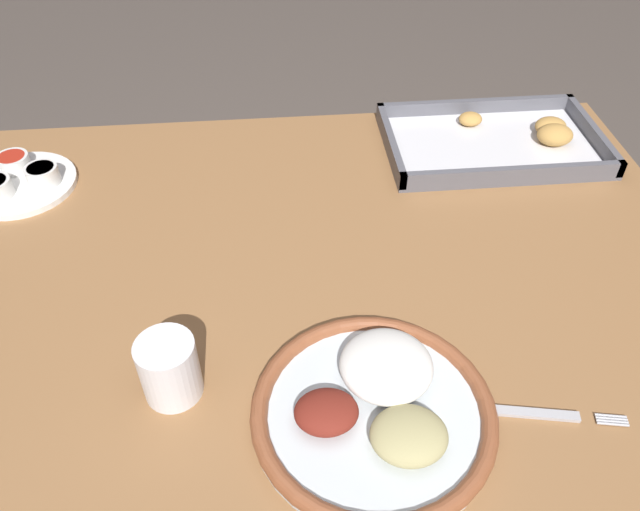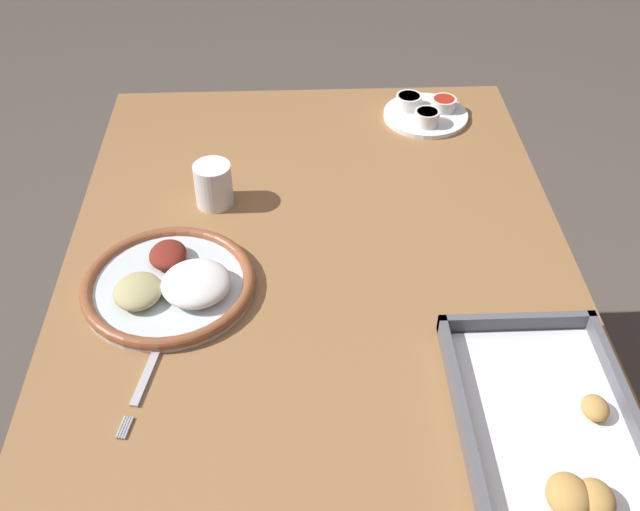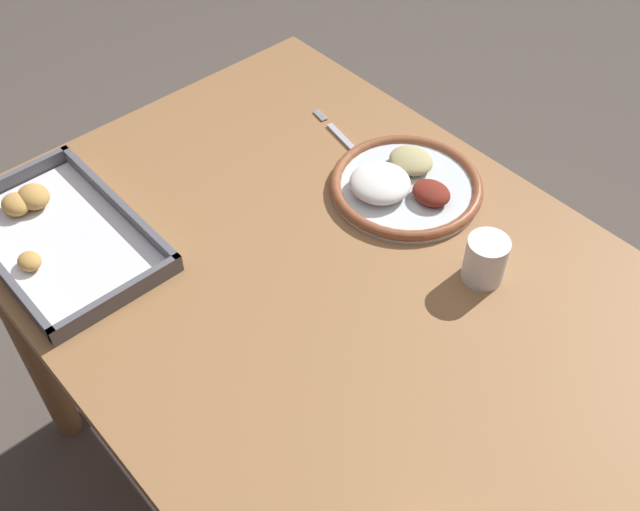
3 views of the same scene
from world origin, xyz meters
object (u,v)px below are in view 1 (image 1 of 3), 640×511
Objects in this scene: drinking_cup at (169,369)px; fork at (530,413)px; dinner_plate at (375,407)px; saucer_plate at (18,180)px; baking_tray at (500,140)px.

fork is at bearing -10.00° from drinking_cup.
fork is (0.17, -0.02, -0.01)m from dinner_plate.
drinking_cup is (0.28, -0.43, 0.03)m from saucer_plate.
dinner_plate is at bearing -174.48° from fork.
dinner_plate is 0.61m from baking_tray.
baking_tray is at bearing 59.68° from dinner_plate.
saucer_plate is 0.47× the size of baking_tray.
drinking_cup reaches higher than baking_tray.
saucer_plate is 2.20× the size of drinking_cup.
saucer_plate is (-0.69, 0.50, 0.01)m from fork.
drinking_cup is at bearing -138.66° from baking_tray.
baking_tray reaches higher than saucer_plate.
drinking_cup is (-0.54, -0.47, 0.03)m from baking_tray.
saucer_plate reaches higher than fork.
fork is at bearing -103.80° from baking_tray.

